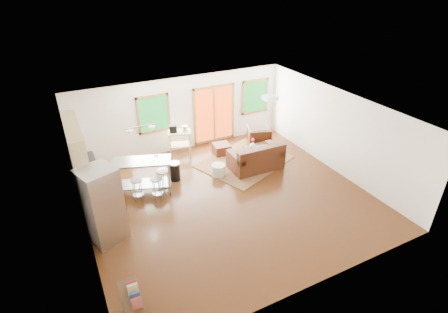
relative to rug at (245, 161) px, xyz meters
name	(u,v)px	position (x,y,z in m)	size (l,w,h in m)	color
floor	(229,198)	(-1.44, -1.61, -0.02)	(7.50, 7.00, 0.02)	#32190A
ceiling	(229,112)	(-1.44, -1.61, 2.60)	(7.50, 7.00, 0.02)	white
back_wall	(182,114)	(-1.44, 1.90, 1.29)	(7.50, 0.02, 2.60)	white
left_wall	(80,195)	(-5.20, -1.61, 1.29)	(0.02, 7.00, 2.60)	white
right_wall	(337,131)	(2.32, -1.61, 1.29)	(0.02, 7.00, 2.60)	white
front_wall	(316,239)	(-1.44, -5.12, 1.29)	(7.50, 0.02, 2.60)	white
window_left	(154,114)	(-2.44, 1.85, 1.49)	(1.10, 0.05, 1.30)	#14571F
french_doors	(214,114)	(-0.24, 1.85, 1.09)	(1.60, 0.05, 2.10)	#B4380F
window_right	(255,96)	(1.46, 1.85, 1.49)	(1.10, 0.05, 1.30)	#14571F
rug	(245,161)	(0.00, 0.00, 0.00)	(2.82, 2.17, 0.03)	#4B6437
loveseat	(256,159)	(0.10, -0.54, 0.34)	(1.67, 0.96, 0.88)	black
coffee_table	(258,148)	(0.61, 0.17, 0.29)	(0.90, 0.55, 0.36)	#322111
armchair	(259,135)	(1.06, 0.87, 0.39)	(0.78, 0.73, 0.80)	black
ottoman	(221,149)	(-0.44, 0.88, 0.17)	(0.55, 0.55, 0.36)	black
pouf	(218,170)	(-1.16, -0.36, 0.17)	(0.43, 0.43, 0.37)	beige
vase	(253,144)	(0.38, 0.14, 0.51)	(0.25, 0.25, 0.33)	silver
book	(266,143)	(0.78, -0.04, 0.52)	(0.20, 0.03, 0.27)	maroon
cabinets	(85,171)	(-4.93, 0.09, 0.91)	(0.64, 2.24, 2.30)	tan
refrigerator	(103,205)	(-4.79, -1.73, 0.94)	(0.97, 0.96, 1.91)	#B7BABC
island	(142,171)	(-3.47, -0.21, 0.69)	(1.75, 1.16, 1.03)	#B7BABC
cup	(156,157)	(-3.02, -0.14, 1.00)	(0.13, 0.10, 0.13)	white
bar_stool_a	(137,185)	(-3.74, -0.58, 0.51)	(0.35, 0.35, 0.70)	#B7BABC
bar_stool_b	(157,184)	(-3.24, -0.75, 0.50)	(0.33, 0.33, 0.69)	#B7BABC
bar_stool_c	(163,177)	(-3.00, -0.56, 0.55)	(0.47, 0.47, 0.76)	#B7BABC
trash_can	(175,171)	(-2.45, -0.01, 0.29)	(0.43, 0.43, 0.60)	black
kitchen_cart	(179,135)	(-1.79, 1.38, 0.78)	(0.87, 0.69, 1.16)	tan
bookshelf	(134,311)	(-4.79, -4.38, 0.39)	(0.37, 0.89, 1.04)	#322111
ceiling_flush	(270,98)	(0.16, -1.01, 2.52)	(0.35, 0.35, 0.12)	white
pendant_light	(141,130)	(-3.34, -0.11, 1.88)	(0.80, 0.18, 0.79)	gray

